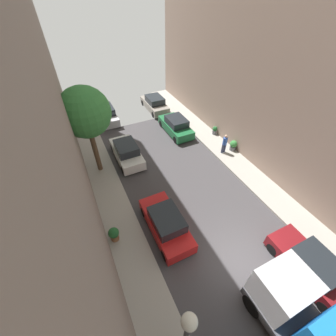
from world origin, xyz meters
The scene contains 15 objects.
ground centered at (0.00, 0.00, 0.00)m, with size 32.00×32.00×0.00m, color #423F42.
sidewalk_left centered at (-5.00, 0.00, 0.07)m, with size 2.00×44.00×0.15m, color #A8A399.
sidewalk_right centered at (5.00, 0.00, 0.07)m, with size 2.00×44.00×0.15m, color #A8A399.
parked_car_left_2 centered at (-2.70, 3.43, 0.72)m, with size 1.78×4.20×1.57m.
parked_car_left_3 centered at (-2.70, 10.83, 0.72)m, with size 1.78×4.20×1.57m.
parked_car_left_4 centered at (-2.70, 17.75, 0.72)m, with size 1.78×4.20×1.57m.
parked_car_right_0 centered at (2.70, -1.87, 0.72)m, with size 1.78×4.20×1.57m.
parked_car_right_1 centered at (2.70, 12.70, 0.72)m, with size 1.78×4.20×1.57m.
parked_car_right_2 centered at (2.70, 17.79, 0.72)m, with size 1.78×4.20×1.57m.
pedestrian centered at (4.78, 8.04, 1.07)m, with size 0.40×0.36×1.72m.
street_tree_0 centered at (-5.01, 10.43, 4.89)m, with size 3.29×3.29×6.42m.
potted_plant_0 centered at (5.72, 7.98, 0.62)m, with size 0.59×0.59×0.89m.
potted_plant_1 centered at (-5.59, 4.11, 0.64)m, with size 0.60×0.60×0.91m.
potted_plant_2 centered at (5.74, 10.70, 0.55)m, with size 0.45×0.45×0.78m.
lamp_post centered at (-4.60, -1.99, 3.56)m, with size 0.44×0.44×5.13m.
Camera 1 is at (-5.69, -3.05, 11.45)m, focal length 23.25 mm.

